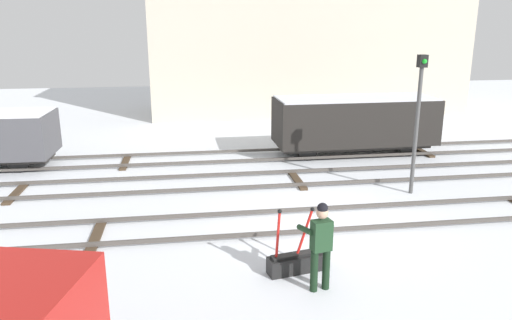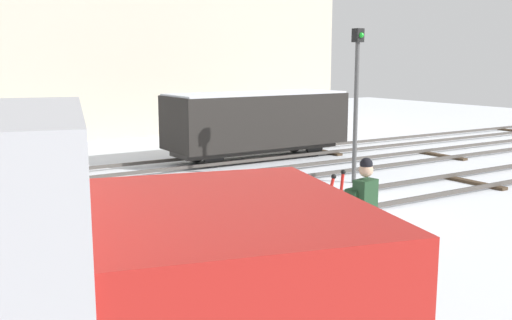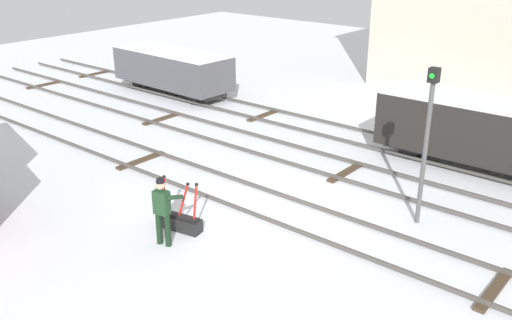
{
  "view_description": "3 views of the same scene",
  "coord_description": "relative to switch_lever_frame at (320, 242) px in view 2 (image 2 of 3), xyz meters",
  "views": [
    {
      "loc": [
        -3.63,
        -11.52,
        5.05
      ],
      "look_at": [
        -1.6,
        2.05,
        1.21
      ],
      "focal_mm": 34.4,
      "sensor_mm": 36.0,
      "label": 1
    },
    {
      "loc": [
        -7.47,
        -9.98,
        3.34
      ],
      "look_at": [
        0.25,
        2.31,
        0.85
      ],
      "focal_mm": 40.68,
      "sensor_mm": 36.0,
      "label": 2
    },
    {
      "loc": [
        8.54,
        -11.3,
        7.24
      ],
      "look_at": [
        -1.08,
        0.31,
        1.19
      ],
      "focal_mm": 40.13,
      "sensor_mm": 36.0,
      "label": 3
    }
  ],
  "objects": [
    {
      "name": "ground_plane",
      "position": [
        1.4,
        2.42,
        -0.25
      ],
      "size": [
        60.0,
        60.0,
        0.0
      ],
      "primitive_type": "plane",
      "color": "silver"
    },
    {
      "name": "track_main_line",
      "position": [
        1.4,
        2.42,
        -0.13
      ],
      "size": [
        44.0,
        1.94,
        0.18
      ],
      "color": "#4C4742",
      "rests_on": "ground_plane"
    },
    {
      "name": "track_siding_near",
      "position": [
        1.4,
        5.98,
        -0.14
      ],
      "size": [
        44.0,
        1.94,
        0.18
      ],
      "color": "#4C4742",
      "rests_on": "ground_plane"
    },
    {
      "name": "track_siding_far",
      "position": [
        1.4,
        9.01,
        -0.13
      ],
      "size": [
        44.0,
        1.94,
        0.18
      ],
      "color": "#4C4742",
      "rests_on": "ground_plane"
    },
    {
      "name": "switch_lever_frame",
      "position": [
        0.0,
        0.0,
        0.0
      ],
      "size": [
        1.29,
        0.6,
        1.45
      ],
      "rotation": [
        0.0,
        0.0,
        0.2
      ],
      "color": "black",
      "rests_on": "ground_plane"
    },
    {
      "name": "rail_worker",
      "position": [
        0.27,
        -0.75,
        0.78
      ],
      "size": [
        0.64,
        0.75,
        1.81
      ],
      "rotation": [
        0.0,
        0.0,
        0.2
      ],
      "color": "black",
      "rests_on": "ground_plane"
    },
    {
      "name": "signal_post",
      "position": [
        4.6,
        4.31,
        2.29
      ],
      "size": [
        0.24,
        0.32,
        4.18
      ],
      "color": "#4C4C4C",
      "rests_on": "ground_plane"
    },
    {
      "name": "apartment_building",
      "position": [
        4.95,
        19.39,
        4.34
      ],
      "size": [
        18.0,
        5.79,
        9.16
      ],
      "color": "beige",
      "rests_on": "ground_plane"
    },
    {
      "name": "freight_car_mid_siding",
      "position": [
        4.39,
        9.01,
        1.08
      ],
      "size": [
        6.27,
        2.29,
        2.29
      ],
      "rotation": [
        0.0,
        0.0,
        0.02
      ],
      "color": "#2D2B28",
      "rests_on": "ground_plane"
    }
  ]
}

